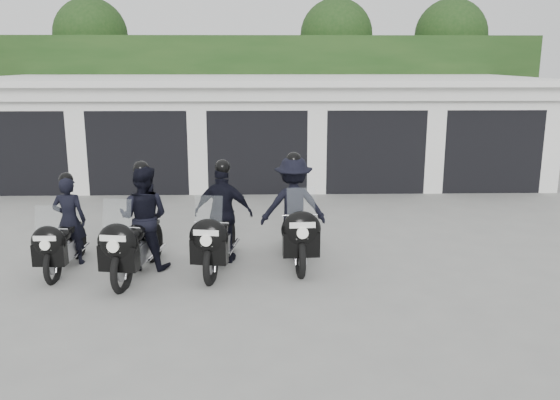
{
  "coord_description": "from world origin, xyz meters",
  "views": [
    {
      "loc": [
        0.2,
        -9.83,
        3.47
      ],
      "look_at": [
        0.46,
        0.35,
        1.05
      ],
      "focal_mm": 38.0,
      "sensor_mm": 36.0,
      "label": 1
    }
  ],
  "objects_px": {
    "police_bike_d": "(294,213)",
    "police_bike_b": "(140,225)",
    "police_bike_a": "(65,231)",
    "police_bike_c": "(221,221)"
  },
  "relations": [
    {
      "from": "police_bike_c",
      "to": "police_bike_d",
      "type": "xyz_separation_m",
      "value": [
        1.26,
        0.33,
        0.04
      ]
    },
    {
      "from": "police_bike_a",
      "to": "police_bike_d",
      "type": "relative_size",
      "value": 0.85
    },
    {
      "from": "police_bike_a",
      "to": "police_bike_d",
      "type": "height_order",
      "value": "police_bike_d"
    },
    {
      "from": "police_bike_b",
      "to": "police_bike_c",
      "type": "relative_size",
      "value": 1.02
    },
    {
      "from": "police_bike_d",
      "to": "police_bike_b",
      "type": "bearing_deg",
      "value": -170.11
    },
    {
      "from": "police_bike_a",
      "to": "police_bike_b",
      "type": "distance_m",
      "value": 1.32
    },
    {
      "from": "police_bike_a",
      "to": "police_bike_b",
      "type": "height_order",
      "value": "police_bike_b"
    },
    {
      "from": "police_bike_a",
      "to": "police_bike_c",
      "type": "xyz_separation_m",
      "value": [
        2.63,
        0.11,
        0.13
      ]
    },
    {
      "from": "police_bike_a",
      "to": "police_bike_b",
      "type": "relative_size",
      "value": 0.88
    },
    {
      "from": "police_bike_a",
      "to": "police_bike_b",
      "type": "xyz_separation_m",
      "value": [
        1.3,
        -0.18,
        0.14
      ]
    }
  ]
}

